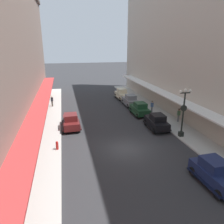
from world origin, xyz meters
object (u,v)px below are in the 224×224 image
at_px(fire_hydrant, 57,145).
at_px(pedestrian_1, 179,115).
at_px(lamp_post_with_clock, 183,111).
at_px(parked_car_2, 157,121).
at_px(parked_car_1, 71,121).
at_px(parked_car_3, 215,173).
at_px(parked_car_0, 140,109).
at_px(pedestrian_0, 52,101).
at_px(parked_car_4, 130,100).
at_px(pedestrian_2, 152,107).
at_px(parked_car_5, 122,94).

xyz_separation_m(fire_hydrant, pedestrian_1, (14.75, 4.22, 0.45)).
bearing_deg(fire_hydrant, lamp_post_with_clock, 0.54).
distance_m(lamp_post_with_clock, pedestrian_1, 4.97).
bearing_deg(fire_hydrant, parked_car_2, 14.67).
relative_size(parked_car_1, parked_car_3, 1.00).
bearing_deg(parked_car_0, parked_car_1, -162.94).
bearing_deg(pedestrian_0, parked_car_4, -8.95).
bearing_deg(pedestrian_2, parked_car_0, -172.14).
bearing_deg(parked_car_4, parked_car_2, -90.05).
xyz_separation_m(parked_car_4, pedestrian_1, (3.51, -8.84, 0.07)).
bearing_deg(pedestrian_0, parked_car_2, -44.62).
bearing_deg(pedestrian_0, parked_car_1, -75.60).
bearing_deg(pedestrian_2, parked_car_1, -164.44).
xyz_separation_m(parked_car_4, parked_car_5, (-0.09, 4.63, 0.00)).
relative_size(parked_car_3, fire_hydrant, 5.24).
bearing_deg(parked_car_0, pedestrian_2, 7.86).
xyz_separation_m(pedestrian_0, pedestrian_2, (14.00, -6.48, 0.02)).
height_order(parked_car_3, pedestrian_0, parked_car_3).
xyz_separation_m(parked_car_1, parked_car_2, (9.73, -2.36, 0.00)).
bearing_deg(pedestrian_1, pedestrian_0, 145.61).
distance_m(parked_car_0, pedestrian_1, 5.44).
distance_m(parked_car_3, lamp_post_with_clock, 8.18).
bearing_deg(pedestrian_1, parked_car_5, 104.95).
bearing_deg(parked_car_2, pedestrian_2, 72.21).
xyz_separation_m(parked_car_0, parked_car_4, (0.16, 4.83, 0.00)).
relative_size(parked_car_0, pedestrian_0, 2.61).
xyz_separation_m(parked_car_4, fire_hydrant, (-11.24, -13.07, -0.38)).
height_order(parked_car_0, parked_car_5, same).
distance_m(parked_car_2, lamp_post_with_clock, 3.80).
bearing_deg(parked_car_4, parked_car_5, 91.09).
height_order(parked_car_0, lamp_post_with_clock, lamp_post_with_clock).
distance_m(parked_car_4, pedestrian_2, 4.89).
bearing_deg(pedestrian_0, parked_car_3, -62.28).
bearing_deg(parked_car_5, pedestrian_2, -78.53).
bearing_deg(parked_car_1, parked_car_3, -53.97).
height_order(parked_car_4, fire_hydrant, parked_car_4).
bearing_deg(pedestrian_0, fire_hydrant, -86.23).
bearing_deg(parked_car_2, parked_car_4, 89.95).
bearing_deg(parked_car_2, parked_car_3, -91.95).
xyz_separation_m(parked_car_0, parked_car_2, (0.15, -5.30, 0.00)).
distance_m(parked_car_4, pedestrian_1, 9.52).
relative_size(pedestrian_0, pedestrian_2, 0.98).
bearing_deg(parked_car_4, parked_car_0, -91.93).
bearing_deg(parked_car_4, parked_car_1, -141.43).
height_order(parked_car_3, fire_hydrant, parked_car_3).
distance_m(parked_car_0, pedestrian_0, 13.82).
bearing_deg(pedestrian_2, pedestrian_1, -67.96).
height_order(parked_car_0, parked_car_1, same).
height_order(parked_car_4, pedestrian_0, parked_car_4).
relative_size(parked_car_0, parked_car_2, 0.99).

